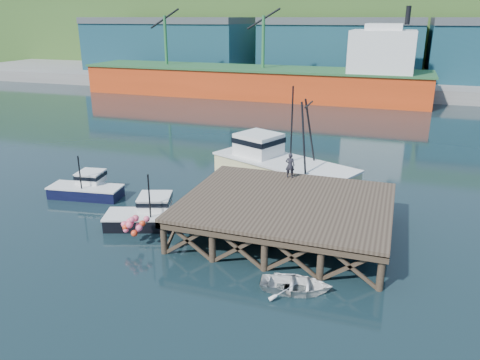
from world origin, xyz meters
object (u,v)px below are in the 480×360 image
at_px(boat_navy, 87,188).
at_px(dockworker, 290,165).
at_px(trawler, 280,165).
at_px(dinghy, 296,285).
at_px(boat_black, 153,215).

height_order(boat_navy, dockworker, dockworker).
distance_m(trawler, dinghy, 14.96).
xyz_separation_m(trawler, dockworker, (1.67, -4.15, 1.41)).
height_order(trawler, dockworker, trawler).
bearing_deg(boat_navy, dockworker, 2.79).
height_order(boat_black, dockworker, dockworker).
xyz_separation_m(boat_navy, dinghy, (16.97, -7.33, -0.31)).
bearing_deg(trawler, dockworker, -44.20).
height_order(boat_navy, boat_black, boat_black).
relative_size(trawler, dockworker, 7.10).
bearing_deg(dinghy, boat_black, 57.66).
xyz_separation_m(boat_navy, trawler, (12.56, 6.91, 0.91)).
bearing_deg(dockworker, boat_navy, 6.77).
relative_size(boat_navy, dockworker, 3.20).
relative_size(boat_navy, trawler, 0.45).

